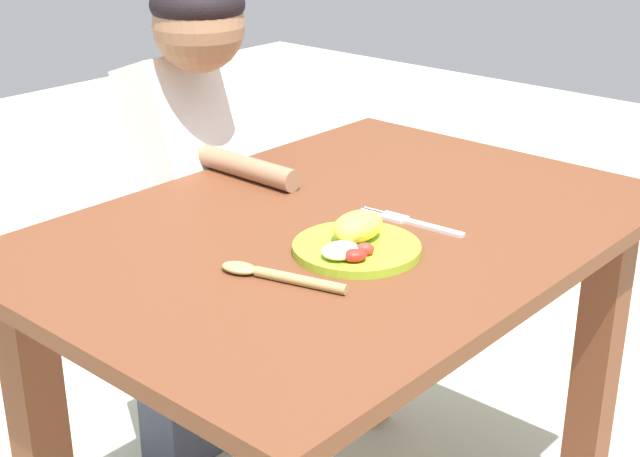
{
  "coord_description": "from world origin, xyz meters",
  "views": [
    {
      "loc": [
        -1.11,
        -0.92,
        1.34
      ],
      "look_at": [
        -0.09,
        -0.02,
        0.78
      ],
      "focal_mm": 51.13,
      "sensor_mm": 36.0,
      "label": 1
    }
  ],
  "objects_px": {
    "plate": "(356,242)",
    "fork": "(412,222)",
    "person": "(187,207)",
    "spoon": "(273,275)"
  },
  "relations": [
    {
      "from": "plate",
      "to": "fork",
      "type": "xyz_separation_m",
      "value": [
        0.16,
        0.0,
        -0.01
      ]
    },
    {
      "from": "plate",
      "to": "person",
      "type": "bearing_deg",
      "value": 76.53
    },
    {
      "from": "spoon",
      "to": "plate",
      "type": "bearing_deg",
      "value": -116.1
    },
    {
      "from": "plate",
      "to": "fork",
      "type": "height_order",
      "value": "plate"
    },
    {
      "from": "plate",
      "to": "spoon",
      "type": "xyz_separation_m",
      "value": [
        -0.16,
        0.03,
        -0.01
      ]
    },
    {
      "from": "fork",
      "to": "person",
      "type": "relative_size",
      "value": 0.18
    },
    {
      "from": "person",
      "to": "fork",
      "type": "bearing_deg",
      "value": 92.02
    },
    {
      "from": "plate",
      "to": "spoon",
      "type": "relative_size",
      "value": 0.99
    },
    {
      "from": "fork",
      "to": "spoon",
      "type": "distance_m",
      "value": 0.32
    },
    {
      "from": "plate",
      "to": "fork",
      "type": "distance_m",
      "value": 0.16
    }
  ]
}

